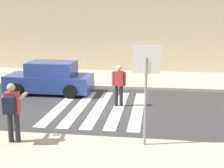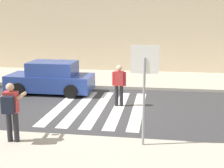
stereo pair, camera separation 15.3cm
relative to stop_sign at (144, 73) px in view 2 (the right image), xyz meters
name	(u,v)px [view 2 (the right image)]	position (x,y,z in m)	size (l,w,h in m)	color
ground_plane	(98,109)	(-2.01, 3.63, -2.18)	(120.00, 120.00, 0.00)	#38383A
sidewalk_far	(118,79)	(-2.01, 9.63, -2.11)	(60.00, 4.80, 0.14)	#B2AD9E
building_facade_far	(126,19)	(-2.01, 14.03, 1.30)	(56.00, 4.00, 6.96)	beige
crosswalk_stripe_0	(62,106)	(-3.61, 3.83, -2.18)	(0.44, 5.20, 0.01)	silver
crosswalk_stripe_1	(80,107)	(-2.81, 3.83, -2.18)	(0.44, 5.20, 0.01)	silver
crosswalk_stripe_2	(99,107)	(-2.01, 3.83, -2.18)	(0.44, 5.20, 0.01)	silver
crosswalk_stripe_3	(118,108)	(-1.21, 3.83, -2.18)	(0.44, 5.20, 0.01)	silver
crosswalk_stripe_4	(138,109)	(-0.41, 3.83, -2.18)	(0.44, 5.20, 0.01)	silver
stop_sign	(144,73)	(0.00, 0.00, 0.00)	(0.76, 0.08, 2.80)	gray
photographer_with_backpack	(11,107)	(-3.71, -0.36, -1.02)	(0.63, 0.88, 1.72)	#232328
pedestrian_crossing	(119,83)	(-1.23, 4.19, -1.21)	(0.58, 0.24, 1.72)	#232328
parked_car_blue	(51,78)	(-4.79, 5.93, -1.46)	(4.10, 1.92, 1.55)	#284293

